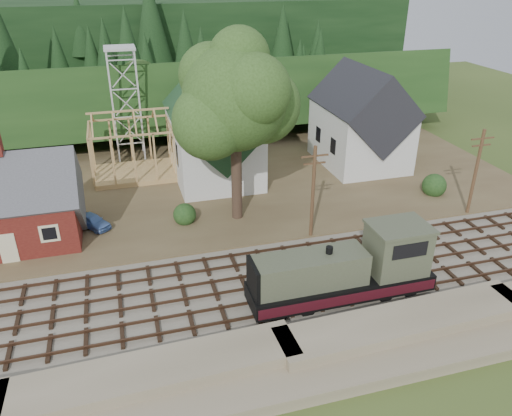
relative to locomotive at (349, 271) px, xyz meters
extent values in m
plane|color=#384C1E|center=(-6.35, 3.00, -2.17)|extent=(140.00, 140.00, 0.00)
cube|color=#7F7259|center=(-6.35, -5.50, -2.17)|extent=(64.00, 5.00, 1.60)
cube|color=#726B5B|center=(-6.35, 3.00, -2.09)|extent=(64.00, 11.00, 0.16)
cube|color=brown|center=(-6.35, 21.00, -2.02)|extent=(64.00, 26.00, 0.30)
cube|color=#1E3F19|center=(-6.35, 45.00, -2.17)|extent=(70.00, 28.96, 12.74)
cube|color=black|center=(-6.35, 61.00, -2.17)|extent=(80.00, 20.00, 12.00)
cube|color=#541513|center=(-22.35, 14.00, 0.03)|extent=(10.00, 7.00, 3.80)
cube|color=#4C4C51|center=(-22.35, 14.00, 1.93)|extent=(10.80, 7.41, 7.41)
cube|color=beige|center=(-22.35, 10.48, -0.67)|extent=(1.20, 0.06, 2.40)
cube|color=silver|center=(-4.35, 23.00, 1.33)|extent=(8.00, 12.00, 6.40)
cube|color=#1A3A1E|center=(-4.35, 23.00, 4.53)|extent=(8.40, 12.96, 8.40)
cube|color=silver|center=(-4.35, 17.00, 6.53)|extent=(2.40, 2.40, 4.00)
cone|color=#1A3A1E|center=(-4.35, 17.00, 9.83)|extent=(5.37, 5.37, 2.60)
cube|color=silver|center=(11.65, 22.00, 1.33)|extent=(8.00, 10.00, 6.40)
cube|color=black|center=(11.65, 22.00, 4.53)|extent=(8.40, 10.80, 8.40)
cube|color=tan|center=(-12.35, 25.00, -1.62)|extent=(8.00, 6.00, 0.50)
cube|color=tan|center=(-12.35, 25.00, 5.03)|extent=(8.00, 0.18, 0.18)
cube|color=silver|center=(-13.75, 29.60, 4.13)|extent=(0.18, 0.18, 12.00)
cube|color=silver|center=(-10.95, 29.60, 4.13)|extent=(0.18, 0.18, 12.00)
cube|color=silver|center=(-13.75, 32.40, 4.13)|extent=(0.18, 0.18, 12.00)
cube|color=silver|center=(-10.95, 32.40, 4.13)|extent=(0.18, 0.18, 12.00)
cube|color=silver|center=(-12.35, 31.00, 10.13)|extent=(3.20, 3.20, 0.25)
cylinder|color=#38281E|center=(-4.35, 13.00, 2.13)|extent=(0.90, 0.90, 8.00)
sphere|color=#2D471A|center=(-4.35, 13.00, 8.63)|extent=(8.40, 8.40, 8.40)
sphere|color=#2D471A|center=(-1.85, 14.00, 7.63)|extent=(6.40, 6.40, 6.40)
sphere|color=#2D471A|center=(-6.55, 12.20, 7.13)|extent=(6.00, 6.00, 6.00)
cylinder|color=#4C331E|center=(0.65, 8.20, 1.83)|extent=(0.28, 0.28, 8.00)
cube|color=#4C331E|center=(0.65, 8.20, 5.03)|extent=(2.20, 0.12, 0.12)
cube|color=#4C331E|center=(0.65, 8.20, 4.43)|extent=(1.80, 0.12, 0.12)
cylinder|color=#4C331E|center=(15.65, 8.20, 1.83)|extent=(0.28, 0.28, 8.00)
cube|color=#4C331E|center=(15.65, 8.20, 5.03)|extent=(2.20, 0.12, 0.12)
cube|color=#4C331E|center=(15.65, 8.20, 4.43)|extent=(1.80, 0.12, 0.12)
cube|color=black|center=(-0.48, 0.00, -1.83)|extent=(12.31, 2.57, 0.36)
cube|color=black|center=(-0.48, 0.00, -1.09)|extent=(12.31, 2.98, 1.13)
cube|color=#454A36|center=(-2.73, 0.00, 0.55)|extent=(7.39, 2.36, 2.15)
cube|color=#454A36|center=(3.42, 0.00, 1.11)|extent=(3.69, 2.87, 3.28)
cube|color=#454A36|center=(3.42, 0.00, 2.81)|extent=(3.90, 3.08, 0.21)
cube|color=black|center=(3.42, -1.46, 1.83)|extent=(2.46, 0.06, 1.03)
cube|color=#3E0D15|center=(-0.48, -1.51, -1.09)|extent=(12.31, 0.04, 0.72)
cube|color=#3E0D15|center=(-0.48, 1.51, -1.09)|extent=(12.31, 0.04, 0.72)
cylinder|color=black|center=(-1.50, 0.00, 1.73)|extent=(0.45, 0.45, 0.72)
imported|color=#5D83C8|center=(-16.49, 14.48, -1.27)|extent=(3.28, 3.63, 1.20)
imported|color=#B0210E|center=(14.04, 22.40, -1.30)|extent=(4.43, 2.96, 1.13)
camera|label=1|loc=(-13.43, -24.80, 18.38)|focal=35.00mm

